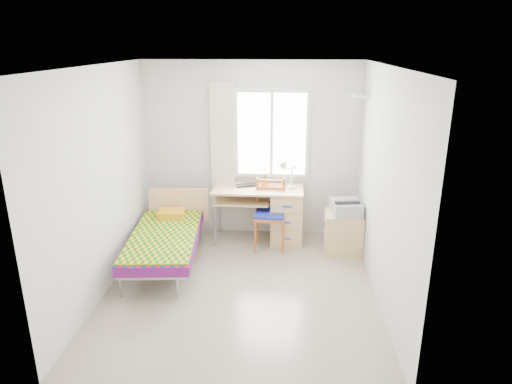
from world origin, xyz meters
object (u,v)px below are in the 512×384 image
bed (166,237)px  desk (282,213)px  chair (271,210)px  cabinet (343,232)px  printer (346,207)px

bed → desk: desk is taller
chair → cabinet: 1.07m
bed → printer: bearing=7.4°
bed → desk: (1.52, 0.83, 0.06)m
desk → printer: desk is taller
cabinet → printer: (0.02, -0.01, 0.38)m
chair → bed: bearing=-152.2°
desk → chair: bearing=-126.7°
chair → printer: (1.05, -0.10, 0.11)m
bed → printer: 2.48m
desk → cabinet: bearing=-18.2°
chair → cabinet: chair is taller
desk → cabinet: (0.87, -0.30, -0.16)m
bed → chair: chair is taller
chair → printer: 1.06m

